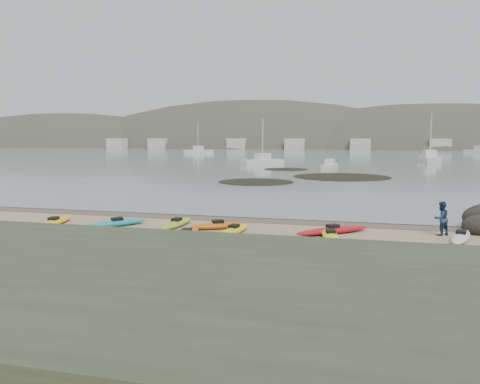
# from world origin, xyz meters

# --- Properties ---
(ground) EXTENTS (600.00, 600.00, 0.00)m
(ground) POSITION_xyz_m (0.00, 0.00, 0.00)
(ground) COLOR tan
(ground) RESTS_ON ground
(wet_sand) EXTENTS (60.00, 60.00, 0.00)m
(wet_sand) POSITION_xyz_m (0.00, -0.30, 0.00)
(wet_sand) COLOR brown
(wet_sand) RESTS_ON ground
(water) EXTENTS (1200.00, 1200.00, 0.00)m
(water) POSITION_xyz_m (0.00, 300.00, 0.01)
(water) COLOR slate
(water) RESTS_ON ground
(bluff) EXTENTS (60.00, 8.00, 2.00)m
(bluff) POSITION_xyz_m (0.00, -17.50, 1.00)
(bluff) COLOR #475138
(bluff) RESTS_ON ground
(kayaks) EXTENTS (21.58, 8.08, 0.34)m
(kayaks) POSITION_xyz_m (-0.34, -4.55, 0.17)
(kayaks) COLOR #FEFD15
(kayaks) RESTS_ON ground
(person_east) EXTENTS (1.00, 0.97, 1.63)m
(person_east) POSITION_xyz_m (10.45, -2.37, 0.82)
(person_east) COLOR navy
(person_east) RESTS_ON ground
(kelp_mats) EXTENTS (17.79, 26.24, 0.04)m
(kelp_mats) POSITION_xyz_m (1.06, 28.92, 0.03)
(kelp_mats) COLOR black
(kelp_mats) RESTS_ON water
(moored_boats) EXTENTS (83.05, 78.38, 1.22)m
(moored_boats) POSITION_xyz_m (4.52, 79.53, 0.56)
(moored_boats) COLOR silver
(moored_boats) RESTS_ON ground
(far_hills) EXTENTS (550.00, 135.00, 80.00)m
(far_hills) POSITION_xyz_m (39.38, 193.97, -15.93)
(far_hills) COLOR #384235
(far_hills) RESTS_ON ground
(far_town) EXTENTS (199.00, 5.00, 4.00)m
(far_town) POSITION_xyz_m (6.00, 145.00, 2.00)
(far_town) COLOR beige
(far_town) RESTS_ON ground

